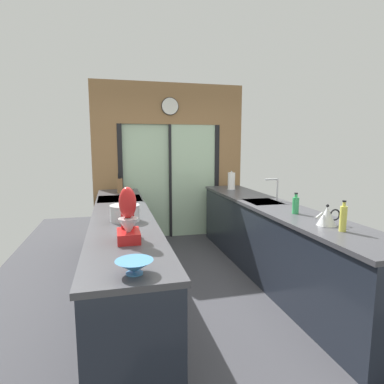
{
  "coord_description": "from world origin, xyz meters",
  "views": [
    {
      "loc": [
        -0.99,
        -3.19,
        1.65
      ],
      "look_at": [
        0.02,
        0.85,
        1.03
      ],
      "focal_mm": 29.94,
      "sensor_mm": 36.0,
      "label": 1
    }
  ],
  "objects_px": {
    "oven_range": "(121,231)",
    "stand_mixer": "(128,220)",
    "kettle": "(327,216)",
    "mixing_bowl_far": "(124,210)",
    "knife_block": "(120,186)",
    "soap_bottle_far": "(296,205)",
    "mixing_bowl_near": "(134,266)",
    "paper_towel_roll": "(231,181)",
    "stock_pot": "(125,213)",
    "soap_bottle_near": "(343,218)"
  },
  "relations": [
    {
      "from": "mixing_bowl_near",
      "to": "stock_pot",
      "type": "relative_size",
      "value": 0.77
    },
    {
      "from": "knife_block",
      "to": "paper_towel_roll",
      "type": "height_order",
      "value": "paper_towel_roll"
    },
    {
      "from": "stock_pot",
      "to": "knife_block",
      "type": "bearing_deg",
      "value": 90.0
    },
    {
      "from": "knife_block",
      "to": "mixing_bowl_near",
      "type": "bearing_deg",
      "value": -90.0
    },
    {
      "from": "stock_pot",
      "to": "soap_bottle_far",
      "type": "height_order",
      "value": "soap_bottle_far"
    },
    {
      "from": "mixing_bowl_far",
      "to": "stock_pot",
      "type": "height_order",
      "value": "stock_pot"
    },
    {
      "from": "stock_pot",
      "to": "paper_towel_roll",
      "type": "xyz_separation_m",
      "value": [
        1.78,
        1.8,
        0.06
      ]
    },
    {
      "from": "mixing_bowl_near",
      "to": "mixing_bowl_far",
      "type": "relative_size",
      "value": 1.28
    },
    {
      "from": "soap_bottle_near",
      "to": "paper_towel_roll",
      "type": "xyz_separation_m",
      "value": [
        0.0,
        2.63,
        0.02
      ]
    },
    {
      "from": "mixing_bowl_far",
      "to": "stand_mixer",
      "type": "xyz_separation_m",
      "value": [
        0.0,
        -1.02,
        0.13
      ]
    },
    {
      "from": "stock_pot",
      "to": "kettle",
      "type": "relative_size",
      "value": 1.11
    },
    {
      "from": "oven_range",
      "to": "stand_mixer",
      "type": "relative_size",
      "value": 2.19
    },
    {
      "from": "oven_range",
      "to": "soap_bottle_far",
      "type": "relative_size",
      "value": 4.06
    },
    {
      "from": "stock_pot",
      "to": "soap_bottle_far",
      "type": "distance_m",
      "value": 1.78
    },
    {
      "from": "knife_block",
      "to": "kettle",
      "type": "relative_size",
      "value": 1.15
    },
    {
      "from": "oven_range",
      "to": "mixing_bowl_far",
      "type": "relative_size",
      "value": 5.38
    },
    {
      "from": "stock_pot",
      "to": "mixing_bowl_far",
      "type": "bearing_deg",
      "value": 90.0
    },
    {
      "from": "kettle",
      "to": "soap_bottle_far",
      "type": "distance_m",
      "value": 0.52
    },
    {
      "from": "knife_block",
      "to": "soap_bottle_far",
      "type": "relative_size",
      "value": 1.31
    },
    {
      "from": "oven_range",
      "to": "stock_pot",
      "type": "bearing_deg",
      "value": -89.22
    },
    {
      "from": "oven_range",
      "to": "soap_bottle_far",
      "type": "xyz_separation_m",
      "value": [
        1.8,
        -1.46,
        0.56
      ]
    },
    {
      "from": "kettle",
      "to": "paper_towel_roll",
      "type": "distance_m",
      "value": 2.42
    },
    {
      "from": "soap_bottle_near",
      "to": "paper_towel_roll",
      "type": "bearing_deg",
      "value": 90.0
    },
    {
      "from": "kettle",
      "to": "soap_bottle_far",
      "type": "xyz_separation_m",
      "value": [
        -0.0,
        0.52,
        0.01
      ]
    },
    {
      "from": "mixing_bowl_near",
      "to": "mixing_bowl_far",
      "type": "height_order",
      "value": "mixing_bowl_near"
    },
    {
      "from": "oven_range",
      "to": "kettle",
      "type": "distance_m",
      "value": 2.73
    },
    {
      "from": "mixing_bowl_near",
      "to": "stand_mixer",
      "type": "height_order",
      "value": "stand_mixer"
    },
    {
      "from": "mixing_bowl_far",
      "to": "soap_bottle_near",
      "type": "relative_size",
      "value": 0.64
    },
    {
      "from": "stock_pot",
      "to": "kettle",
      "type": "xyz_separation_m",
      "value": [
        1.78,
        -0.62,
        0.01
      ]
    },
    {
      "from": "stock_pot",
      "to": "paper_towel_roll",
      "type": "distance_m",
      "value": 2.53
    },
    {
      "from": "soap_bottle_near",
      "to": "soap_bottle_far",
      "type": "distance_m",
      "value": 0.73
    },
    {
      "from": "mixing_bowl_near",
      "to": "kettle",
      "type": "xyz_separation_m",
      "value": [
        1.78,
        0.7,
        0.04
      ]
    },
    {
      "from": "oven_range",
      "to": "soap_bottle_far",
      "type": "bearing_deg",
      "value": -39.09
    },
    {
      "from": "oven_range",
      "to": "stand_mixer",
      "type": "xyz_separation_m",
      "value": [
        0.02,
        -2.03,
        0.63
      ]
    },
    {
      "from": "oven_range",
      "to": "kettle",
      "type": "relative_size",
      "value": 3.58
    },
    {
      "from": "knife_block",
      "to": "soap_bottle_far",
      "type": "height_order",
      "value": "knife_block"
    },
    {
      "from": "stand_mixer",
      "to": "kettle",
      "type": "height_order",
      "value": "stand_mixer"
    },
    {
      "from": "paper_towel_roll",
      "to": "mixing_bowl_near",
      "type": "bearing_deg",
      "value": -119.71
    },
    {
      "from": "oven_range",
      "to": "soap_bottle_far",
      "type": "distance_m",
      "value": 2.38
    },
    {
      "from": "oven_range",
      "to": "knife_block",
      "type": "relative_size",
      "value": 3.1
    },
    {
      "from": "paper_towel_roll",
      "to": "stand_mixer",
      "type": "bearing_deg",
      "value": -125.78
    },
    {
      "from": "oven_range",
      "to": "soap_bottle_near",
      "type": "distance_m",
      "value": 2.89
    },
    {
      "from": "oven_range",
      "to": "mixing_bowl_far",
      "type": "distance_m",
      "value": 1.12
    },
    {
      "from": "oven_range",
      "to": "soap_bottle_near",
      "type": "xyz_separation_m",
      "value": [
        1.8,
        -2.19,
        0.58
      ]
    },
    {
      "from": "stand_mixer",
      "to": "soap_bottle_far",
      "type": "bearing_deg",
      "value": 17.63
    },
    {
      "from": "kettle",
      "to": "soap_bottle_far",
      "type": "relative_size",
      "value": 1.14
    },
    {
      "from": "stock_pot",
      "to": "stand_mixer",
      "type": "bearing_deg",
      "value": -90.0
    },
    {
      "from": "mixing_bowl_near",
      "to": "kettle",
      "type": "height_order",
      "value": "kettle"
    },
    {
      "from": "knife_block",
      "to": "stock_pot",
      "type": "xyz_separation_m",
      "value": [
        0.0,
        -1.89,
        -0.03
      ]
    },
    {
      "from": "oven_range",
      "to": "paper_towel_roll",
      "type": "xyz_separation_m",
      "value": [
        1.8,
        0.44,
        0.6
      ]
    }
  ]
}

